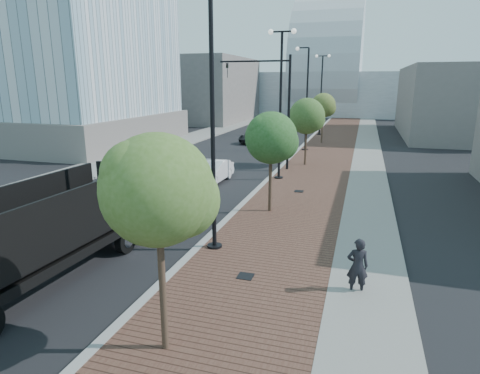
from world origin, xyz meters
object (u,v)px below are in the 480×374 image
(dark_car_mid, at_px, (257,136))
(pedestrian, at_px, (357,266))
(dump_truck, at_px, (110,213))
(white_sedan, at_px, (212,172))

(dark_car_mid, xyz_separation_m, pedestrian, (10.86, -29.75, 0.19))
(dump_truck, bearing_deg, white_sedan, 91.97)
(white_sedan, distance_m, dark_car_mid, 17.86)
(dump_truck, xyz_separation_m, pedestrian, (9.21, -1.16, -0.43))
(dump_truck, height_order, pedestrian, dump_truck)
(dump_truck, relative_size, white_sedan, 3.22)
(white_sedan, xyz_separation_m, pedestrian, (9.12, -11.97, 0.19))
(dump_truck, bearing_deg, pedestrian, -4.70)
(dump_truck, distance_m, white_sedan, 10.83)
(white_sedan, relative_size, dark_car_mid, 0.84)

